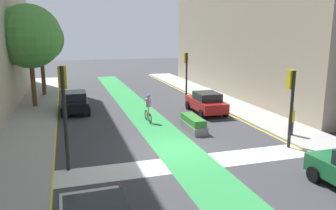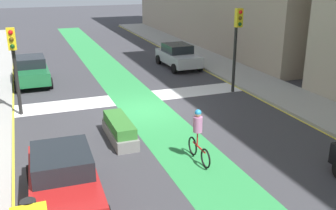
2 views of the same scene
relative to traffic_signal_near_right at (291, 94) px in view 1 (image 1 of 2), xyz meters
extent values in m
plane|color=#38383D|center=(-5.61, 1.38, -2.81)|extent=(120.00, 120.00, 0.00)
cube|color=#2D8C47|center=(-5.59, 1.38, -2.80)|extent=(2.40, 60.00, 0.01)
cube|color=silver|center=(-5.61, -0.62, -2.80)|extent=(12.00, 1.80, 0.01)
cube|color=#9E9E99|center=(-13.11, 1.38, -2.73)|extent=(3.00, 60.00, 0.15)
cube|color=yellow|center=(-11.61, 1.38, -2.80)|extent=(0.16, 60.00, 0.01)
cube|color=#9E9E99|center=(1.89, 1.38, -2.73)|extent=(3.00, 60.00, 0.15)
cube|color=yellow|center=(0.39, 1.38, -2.80)|extent=(0.16, 60.00, 0.01)
cylinder|color=black|center=(0.00, -0.12, -0.81)|extent=(0.16, 0.16, 3.99)
cube|color=gold|center=(0.00, 0.08, 0.71)|extent=(0.35, 0.28, 0.95)
sphere|color=red|center=(0.00, 0.22, 1.01)|extent=(0.20, 0.20, 0.20)
sphere|color=#4C380C|center=(0.00, 0.22, 0.71)|extent=(0.20, 0.20, 0.20)
sphere|color=#0C3814|center=(0.00, 0.22, 0.41)|extent=(0.20, 0.20, 0.20)
cylinder|color=black|center=(-10.95, 0.19, -0.56)|extent=(0.16, 0.16, 4.49)
cube|color=gold|center=(-10.95, 0.39, 1.20)|extent=(0.35, 0.28, 0.95)
sphere|color=red|center=(-10.95, 0.53, 1.50)|extent=(0.20, 0.20, 0.20)
sphere|color=#4C380C|center=(-10.95, 0.53, 1.20)|extent=(0.20, 0.20, 0.20)
sphere|color=#0C3814|center=(-10.95, 0.53, 0.90)|extent=(0.20, 0.20, 0.20)
cylinder|color=black|center=(-0.28, 14.43, -0.77)|extent=(0.16, 0.16, 4.07)
cube|color=gold|center=(-0.28, 14.63, 0.79)|extent=(0.35, 0.28, 0.95)
sphere|color=red|center=(-0.28, 14.77, 1.09)|extent=(0.20, 0.20, 0.20)
sphere|color=#4C380C|center=(-0.28, 14.77, 0.79)|extent=(0.20, 0.20, 0.20)
sphere|color=#0C3814|center=(-0.28, 14.77, 0.49)|extent=(0.20, 0.20, 0.20)
cylinder|color=black|center=(-1.65, -3.90, -2.49)|extent=(0.23, 0.64, 0.64)
cube|color=#A51919|center=(-1.05, 8.16, -2.14)|extent=(1.93, 4.25, 0.70)
cube|color=black|center=(-1.06, 7.96, -1.51)|extent=(1.66, 2.05, 0.55)
cylinder|color=black|center=(-1.91, 9.66, -2.49)|extent=(0.24, 0.65, 0.64)
cylinder|color=black|center=(-0.11, 9.60, -2.49)|extent=(0.24, 0.65, 0.64)
cylinder|color=black|center=(-2.00, 6.72, -2.49)|extent=(0.24, 0.65, 0.64)
cylinder|color=black|center=(-0.20, 6.67, -2.49)|extent=(0.24, 0.65, 0.64)
cube|color=black|center=(-10.27, 11.31, -2.14)|extent=(1.85, 4.22, 0.70)
cube|color=black|center=(-10.28, 11.11, -1.51)|extent=(1.62, 2.02, 0.55)
cylinder|color=black|center=(-11.16, 12.79, -2.49)|extent=(0.23, 0.64, 0.64)
cylinder|color=black|center=(-9.36, 12.76, -2.49)|extent=(0.23, 0.64, 0.64)
cylinder|color=black|center=(-11.19, 9.85, -2.49)|extent=(0.23, 0.64, 0.64)
cylinder|color=black|center=(-9.39, 9.82, -2.49)|extent=(0.23, 0.64, 0.64)
torus|color=black|center=(-5.72, 7.57, -2.47)|extent=(0.06, 0.68, 0.68)
torus|color=black|center=(-5.72, 6.52, -2.47)|extent=(0.06, 0.68, 0.68)
cylinder|color=red|center=(-5.72, 7.04, -2.29)|extent=(0.07, 0.95, 0.06)
cylinder|color=red|center=(-5.72, 6.89, -2.02)|extent=(0.05, 0.05, 0.50)
cylinder|color=#BF72A5|center=(-5.72, 6.89, -1.49)|extent=(0.32, 0.32, 0.55)
sphere|color=tan|center=(-5.72, 6.89, -1.11)|extent=(0.22, 0.22, 0.22)
sphere|color=#268CCC|center=(-5.72, 6.89, -1.07)|extent=(0.23, 0.23, 0.23)
cylinder|color=#262638|center=(1.20, 1.35, -2.28)|extent=(0.28, 0.28, 0.75)
cylinder|color=gold|center=(1.20, 1.35, -1.58)|extent=(0.34, 0.34, 0.66)
sphere|color=tan|center=(1.20, 1.35, -1.14)|extent=(0.22, 0.22, 0.22)
cylinder|color=brown|center=(-13.27, 13.74, -0.81)|extent=(0.36, 0.36, 3.70)
sphere|color=#478C3D|center=(-13.27, 13.74, 2.74)|extent=(4.84, 4.84, 4.84)
cylinder|color=brown|center=(-12.80, 18.84, -0.82)|extent=(0.36, 0.36, 3.67)
sphere|color=#2D6B28|center=(-12.80, 18.84, 2.47)|extent=(4.17, 4.17, 4.17)
cube|color=slate|center=(-3.59, 4.28, -2.58)|extent=(0.83, 2.76, 0.45)
cube|color=#33722D|center=(-3.59, 4.28, -2.16)|extent=(0.75, 2.48, 0.40)
camera|label=1|loc=(-10.81, -13.97, 3.00)|focal=35.67mm
camera|label=2|loc=(-0.41, 18.13, 3.47)|focal=41.70mm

